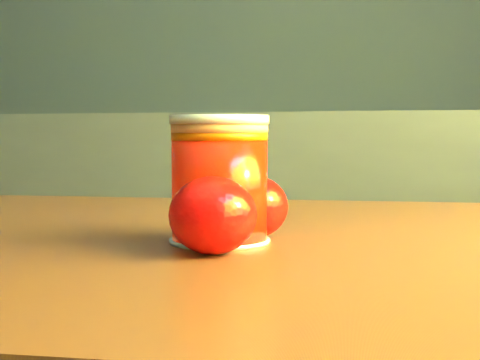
# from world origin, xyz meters

# --- Properties ---
(kitchen_counter) EXTENTS (3.15, 0.60, 0.90)m
(kitchen_counter) POSITION_xyz_m (0.00, 1.45, 0.45)
(kitchen_counter) COLOR #4F5055
(kitchen_counter) RESTS_ON ground
(table) EXTENTS (1.08, 0.81, 0.75)m
(table) POSITION_xyz_m (1.03, 0.22, 0.66)
(table) COLOR brown
(table) RESTS_ON ground
(juice_glass) EXTENTS (0.09, 0.09, 0.11)m
(juice_glass) POSITION_xyz_m (0.98, 0.17, 0.81)
(juice_glass) COLOR red
(juice_glass) RESTS_ON table
(orange_front) EXTENTS (0.09, 0.09, 0.06)m
(orange_front) POSITION_xyz_m (0.99, 0.12, 0.78)
(orange_front) COLOR #FF0E05
(orange_front) RESTS_ON table
(orange_back) EXTENTS (0.09, 0.09, 0.06)m
(orange_back) POSITION_xyz_m (1.00, 0.20, 0.78)
(orange_back) COLOR #FF0E05
(orange_back) RESTS_ON table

